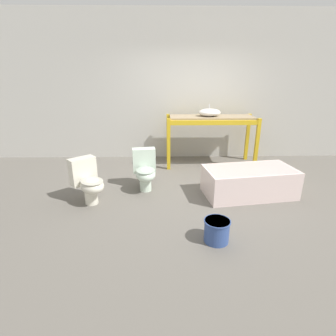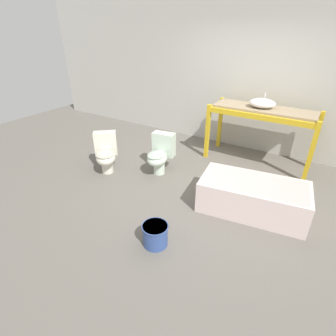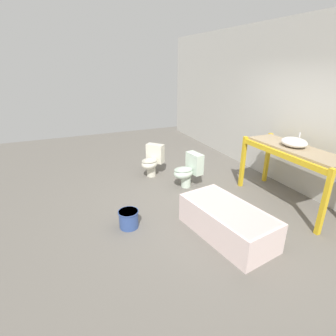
{
  "view_description": "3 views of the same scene",
  "coord_description": "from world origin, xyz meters",
  "px_view_note": "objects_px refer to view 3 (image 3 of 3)",
  "views": [
    {
      "loc": [
        -0.55,
        -4.23,
        1.9
      ],
      "look_at": [
        -0.48,
        -0.66,
        0.61
      ],
      "focal_mm": 28.0,
      "sensor_mm": 36.0,
      "label": 1
    },
    {
      "loc": [
        1.47,
        -3.48,
        2.33
      ],
      "look_at": [
        -0.34,
        -0.61,
        0.48
      ],
      "focal_mm": 28.0,
      "sensor_mm": 36.0,
      "label": 2
    },
    {
      "loc": [
        3.51,
        -2.39,
        2.38
      ],
      "look_at": [
        -0.39,
        -0.69,
        0.68
      ],
      "focal_mm": 28.0,
      "sensor_mm": 36.0,
      "label": 3
    }
  ],
  "objects_px": {
    "sink_basin": "(294,142)",
    "toilet_near": "(152,160)",
    "bathtub_main": "(227,219)",
    "bucket_white": "(129,219)",
    "toilet_far": "(188,170)"
  },
  "relations": [
    {
      "from": "sink_basin",
      "to": "toilet_near",
      "type": "bearing_deg",
      "value": -139.62
    },
    {
      "from": "sink_basin",
      "to": "toilet_far",
      "type": "relative_size",
      "value": 0.66
    },
    {
      "from": "bathtub_main",
      "to": "bucket_white",
      "type": "xyz_separation_m",
      "value": [
        -0.77,
        -1.27,
        -0.12
      ]
    },
    {
      "from": "toilet_far",
      "to": "bucket_white",
      "type": "height_order",
      "value": "toilet_far"
    },
    {
      "from": "sink_basin",
      "to": "toilet_near",
      "type": "height_order",
      "value": "sink_basin"
    },
    {
      "from": "toilet_near",
      "to": "bucket_white",
      "type": "bearing_deg",
      "value": -71.36
    },
    {
      "from": "sink_basin",
      "to": "bathtub_main",
      "type": "xyz_separation_m",
      "value": [
        0.43,
        -1.58,
        -0.87
      ]
    },
    {
      "from": "toilet_near",
      "to": "bucket_white",
      "type": "distance_m",
      "value": 2.07
    },
    {
      "from": "toilet_far",
      "to": "sink_basin",
      "type": "bearing_deg",
      "value": 37.53
    },
    {
      "from": "sink_basin",
      "to": "toilet_far",
      "type": "xyz_separation_m",
      "value": [
        -1.29,
        -1.33,
        -0.77
      ]
    },
    {
      "from": "bathtub_main",
      "to": "toilet_far",
      "type": "distance_m",
      "value": 1.74
    },
    {
      "from": "toilet_far",
      "to": "bucket_white",
      "type": "distance_m",
      "value": 1.81
    },
    {
      "from": "sink_basin",
      "to": "bathtub_main",
      "type": "height_order",
      "value": "sink_basin"
    },
    {
      "from": "toilet_near",
      "to": "bucket_white",
      "type": "height_order",
      "value": "toilet_near"
    },
    {
      "from": "toilet_far",
      "to": "bucket_white",
      "type": "bearing_deg",
      "value": -66.55
    }
  ]
}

